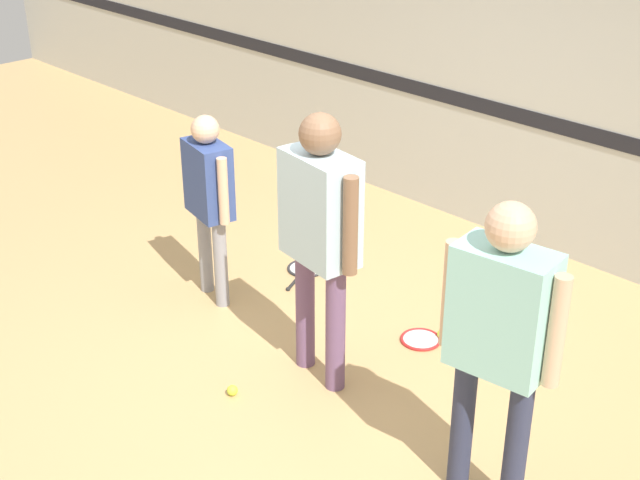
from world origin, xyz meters
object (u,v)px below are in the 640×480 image
racket_second_spare (305,269)px  tennis_ball_near_instructor (232,390)px  racket_spare_on_floor (423,339)px  person_student_right (500,326)px  person_student_left (209,189)px  person_instructor (320,222)px  tennis_ball_by_spare_racket (442,334)px

racket_second_spare → tennis_ball_near_instructor: bearing=6.9°
racket_spare_on_floor → person_student_right: bearing=-101.0°
tennis_ball_near_instructor → person_student_right: bearing=13.1°
person_student_left → person_student_right: (2.56, -0.30, 0.17)m
person_instructor → person_student_right: size_ratio=1.03×
person_student_left → racket_spare_on_floor: (1.42, 0.62, -0.83)m
racket_second_spare → tennis_ball_by_spare_racket: bearing=65.7°
person_instructor → racket_spare_on_floor: 1.30m
person_instructor → racket_second_spare: person_instructor is taller
racket_spare_on_floor → tennis_ball_near_instructor: 1.35m
person_student_right → tennis_ball_near_instructor: 1.88m
person_student_right → racket_spare_on_floor: bearing=-45.8°
racket_spare_on_floor → tennis_ball_by_spare_racket: (0.07, 0.10, 0.02)m
racket_spare_on_floor → tennis_ball_near_instructor: (-0.42, -1.28, 0.02)m
racket_spare_on_floor → tennis_ball_near_instructor: size_ratio=7.41×
person_instructor → racket_second_spare: 1.71m
racket_spare_on_floor → person_student_left: bearing=141.3°
person_instructor → racket_spare_on_floor: bearing=83.4°
tennis_ball_near_instructor → tennis_ball_by_spare_racket: same height
racket_second_spare → tennis_ball_by_spare_racket: size_ratio=7.99×
person_student_right → tennis_ball_by_spare_racket: 1.78m
person_student_left → tennis_ball_near_instructor: 1.44m
person_student_right → racket_spare_on_floor: person_student_right is taller
tennis_ball_by_spare_racket → racket_spare_on_floor: bearing=-124.3°
person_instructor → person_student_left: bearing=-178.2°
tennis_ball_by_spare_racket → person_instructor: bearing=-107.6°
person_student_left → tennis_ball_near_instructor: (1.00, -0.66, -0.81)m
tennis_ball_near_instructor → racket_spare_on_floor: bearing=71.9°
racket_second_spare → person_instructor: bearing=26.3°
tennis_ball_near_instructor → racket_second_spare: bearing=120.7°
racket_spare_on_floor → racket_second_spare: same height
racket_second_spare → tennis_ball_by_spare_racket: (1.32, -0.01, 0.02)m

